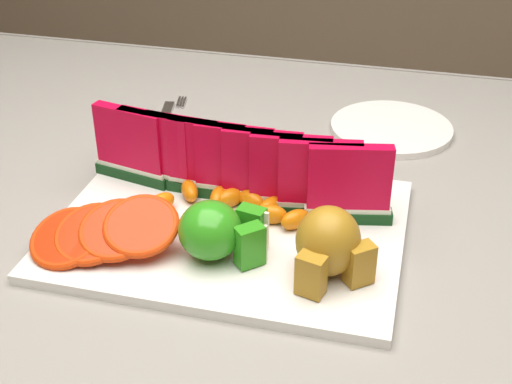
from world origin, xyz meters
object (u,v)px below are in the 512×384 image
(apple_cluster, at_px, (217,231))
(side_plate, at_px, (391,128))
(platter, at_px, (230,229))
(pear_cluster, at_px, (329,244))
(fork, at_px, (164,124))

(apple_cluster, xyz_separation_m, side_plate, (0.16, 0.38, -0.04))
(apple_cluster, distance_m, side_plate, 0.41)
(platter, relative_size, pear_cluster, 4.47)
(platter, relative_size, apple_cluster, 3.76)
(platter, bearing_deg, pear_cluster, -27.11)
(apple_cluster, bearing_deg, platter, 94.26)
(fork, bearing_deg, apple_cluster, -60.05)
(apple_cluster, distance_m, fork, 0.36)
(platter, height_order, fork, platter)
(apple_cluster, bearing_deg, side_plate, 67.50)
(pear_cluster, bearing_deg, apple_cluster, 178.78)
(platter, bearing_deg, apple_cluster, -85.74)
(side_plate, bearing_deg, pear_cluster, -95.30)
(side_plate, distance_m, fork, 0.34)
(platter, height_order, apple_cluster, apple_cluster)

